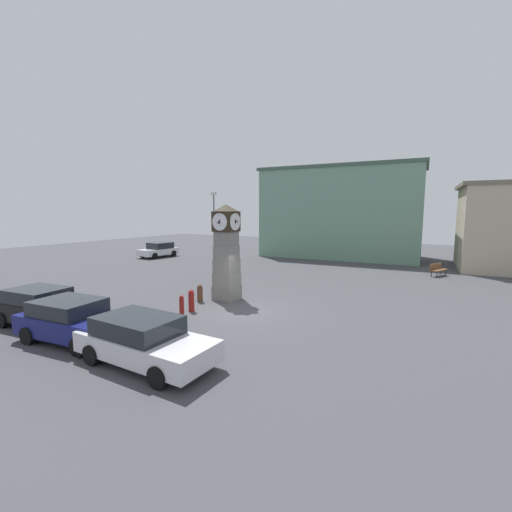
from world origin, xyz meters
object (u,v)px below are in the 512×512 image
object	(u,v)px
car_navy_sedan	(42,307)
bench	(438,269)
bollard_far_row	(182,307)
street_lamp_near_road	(214,222)
bollard_near_tower	(200,293)
car_near_tower	(73,320)
bollard_mid_row	(191,300)
clock_tower	(226,253)
car_silver_hatch	(159,250)
car_by_building	(144,340)

from	to	relation	value
car_navy_sedan	bench	size ratio (longest dim) A/B	2.56
bollard_far_row	street_lamp_near_road	size ratio (longest dim) A/B	0.16
bench	street_lamp_near_road	xyz separation A→B (m)	(-18.25, -2.73, 3.18)
bollard_near_tower	car_near_tower	world-z (taller)	car_near_tower
bench	car_navy_sedan	bearing A→B (deg)	-123.67
bollard_mid_row	car_navy_sedan	bearing A→B (deg)	-131.62
clock_tower	street_lamp_near_road	world-z (taller)	street_lamp_near_road
car_silver_hatch	bench	bearing A→B (deg)	6.24
bollard_near_tower	car_silver_hatch	size ratio (longest dim) A/B	0.23
clock_tower	car_by_building	xyz separation A→B (m)	(2.27, -7.68, -1.75)
street_lamp_near_road	bollard_mid_row	bearing A→B (deg)	-56.78
car_near_tower	car_silver_hatch	size ratio (longest dim) A/B	1.05
car_navy_sedan	car_silver_hatch	xyz separation A→B (m)	(-11.69, 17.77, -0.02)
car_navy_sedan	car_by_building	size ratio (longest dim) A/B	0.94
car_navy_sedan	car_near_tower	distance (m)	2.84
car_near_tower	car_silver_hatch	bearing A→B (deg)	128.65
car_near_tower	street_lamp_near_road	bearing A→B (deg)	112.08
bollard_far_row	car_navy_sedan	xyz separation A→B (m)	(-4.43, -3.58, 0.25)
clock_tower	bollard_near_tower	size ratio (longest dim) A/B	5.42
car_by_building	street_lamp_near_road	world-z (taller)	street_lamp_near_road
car_near_tower	car_by_building	size ratio (longest dim) A/B	0.94
bollard_mid_row	car_by_building	bearing A→B (deg)	-64.13
car_by_building	street_lamp_near_road	xyz separation A→B (m)	(-11.07, 18.20, 2.95)
clock_tower	car_navy_sedan	distance (m)	8.61
car_navy_sedan	car_near_tower	xyz separation A→B (m)	(2.82, -0.38, -0.01)
car_by_building	car_silver_hatch	xyz separation A→B (m)	(-18.20, 18.16, 0.01)
street_lamp_near_road	clock_tower	bearing A→B (deg)	-50.08
car_near_tower	car_by_building	distance (m)	3.69
bollard_near_tower	car_near_tower	distance (m)	6.55
car_near_tower	bench	bearing A→B (deg)	62.55
bollard_near_tower	car_by_building	distance (m)	7.27
bench	street_lamp_near_road	bearing A→B (deg)	-171.49
bollard_near_tower	bench	distance (m)	17.74
bollard_near_tower	street_lamp_near_road	size ratio (longest dim) A/B	0.15
car_silver_hatch	street_lamp_near_road	xyz separation A→B (m)	(7.13, 0.05, 2.94)
bollard_near_tower	car_by_building	xyz separation A→B (m)	(3.18, -6.53, 0.28)
car_silver_hatch	bollard_far_row	bearing A→B (deg)	-41.36
bollard_near_tower	bollard_mid_row	world-z (taller)	bollard_mid_row
car_navy_sedan	bench	world-z (taller)	car_navy_sedan
car_silver_hatch	street_lamp_near_road	size ratio (longest dim) A/B	0.64
car_navy_sedan	street_lamp_near_road	world-z (taller)	street_lamp_near_road
car_by_building	car_silver_hatch	size ratio (longest dim) A/B	1.12
bollard_far_row	bench	size ratio (longest dim) A/B	0.63
clock_tower	bench	xyz separation A→B (m)	(9.45, 13.25, -1.98)
car_navy_sedan	car_by_building	distance (m)	6.52
clock_tower	car_navy_sedan	world-z (taller)	clock_tower
bollard_mid_row	street_lamp_near_road	size ratio (longest dim) A/B	0.16
car_silver_hatch	street_lamp_near_road	world-z (taller)	street_lamp_near_road
bollard_far_row	car_navy_sedan	bearing A→B (deg)	-141.08
car_navy_sedan	car_by_building	xyz separation A→B (m)	(6.51, -0.39, -0.03)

